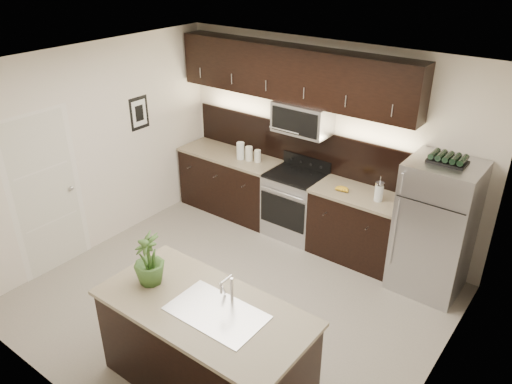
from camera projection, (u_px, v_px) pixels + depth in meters
ground at (233, 300)px, 5.87m from camera, size 4.50×4.50×0.00m
room_walls at (219, 167)px, 5.14m from camera, size 4.52×4.02×2.71m
counter_run at (283, 200)px, 7.11m from camera, size 3.51×0.65×0.94m
upper_fixtures at (294, 82)px, 6.44m from camera, size 3.49×0.40×1.66m
island at (206, 346)px, 4.55m from camera, size 1.96×0.96×0.94m
sink_faucet at (217, 311)px, 4.26m from camera, size 0.84×0.50×0.28m
refrigerator at (435, 228)px, 5.75m from camera, size 0.79×0.71×1.64m
wine_rack at (448, 159)px, 5.35m from camera, size 0.40×0.25×0.10m
plant at (149, 259)px, 4.53m from camera, size 0.38×0.38×0.51m
canisters at (247, 153)px, 7.16m from camera, size 0.37×0.17×0.25m
french_press at (379, 192)px, 6.04m from camera, size 0.11×0.11×0.31m
bananas at (339, 188)px, 6.34m from camera, size 0.20×0.16×0.06m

